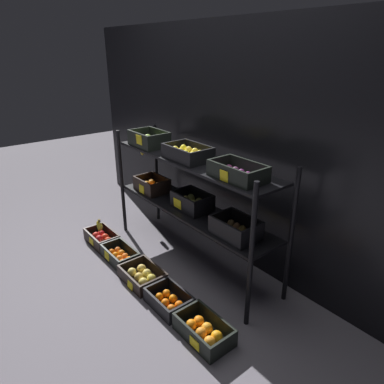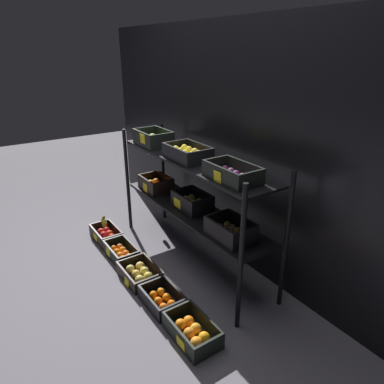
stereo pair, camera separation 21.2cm
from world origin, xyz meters
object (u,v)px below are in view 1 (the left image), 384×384
display_rack (188,183)px  crate_ground_orange (204,331)px  crate_ground_tangerine (120,256)px  crate_ground_apple_gold (142,276)px  crate_ground_apple_red (102,238)px  crate_ground_right_tangerine (169,301)px  banana_bunch_loose (100,226)px

display_rack → crate_ground_orange: bearing=-32.0°
crate_ground_tangerine → crate_ground_apple_gold: crate_ground_tangerine is taller
crate_ground_apple_red → crate_ground_right_tangerine: crate_ground_apple_red is taller
display_rack → banana_bunch_loose: size_ratio=12.51×
banana_bunch_loose → crate_ground_orange: bearing=-0.0°
crate_ground_apple_red → crate_ground_apple_gold: bearing=-0.4°
crate_ground_apple_red → crate_ground_orange: 1.46m
display_rack → crate_ground_orange: display_rack is taller
crate_ground_tangerine → banana_bunch_loose: banana_bunch_loose is taller
crate_ground_apple_gold → banana_bunch_loose: banana_bunch_loose is taller
display_rack → crate_ground_tangerine: display_rack is taller
crate_ground_tangerine → crate_ground_right_tangerine: bearing=-0.3°
banana_bunch_loose → display_rack: bearing=33.8°
crate_ground_apple_gold → crate_ground_orange: bearing=0.0°
display_rack → crate_ground_right_tangerine: (0.39, -0.48, -0.65)m
crate_ground_apple_red → banana_bunch_loose: bearing=-162.2°
crate_ground_tangerine → banana_bunch_loose: size_ratio=2.49×
crate_ground_orange → banana_bunch_loose: bearing=180.0°
crate_ground_tangerine → crate_ground_right_tangerine: 0.73m
crate_ground_tangerine → crate_ground_apple_gold: (0.36, 0.00, -0.00)m
crate_ground_tangerine → crate_ground_orange: bearing=0.1°
crate_ground_right_tangerine → banana_bunch_loose: (-1.10, 0.00, 0.13)m
crate_ground_apple_red → crate_ground_tangerine: size_ratio=1.00×
crate_ground_right_tangerine → banana_bunch_loose: 1.11m
crate_ground_tangerine → crate_ground_apple_gold: 0.36m
crate_ground_apple_red → crate_ground_apple_gold: (0.72, -0.00, -0.00)m
crate_ground_orange → display_rack: bearing=148.0°
crate_ground_right_tangerine → crate_ground_orange: crate_ground_orange is taller
crate_ground_apple_red → crate_ground_right_tangerine: (1.09, -0.01, -0.00)m
crate_ground_apple_gold → crate_ground_right_tangerine: size_ratio=1.09×
crate_ground_apple_red → crate_ground_tangerine: bearing=-0.8°
display_rack → crate_ground_right_tangerine: display_rack is taller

